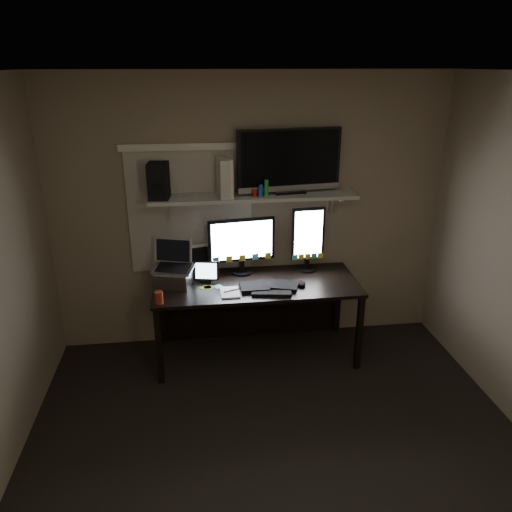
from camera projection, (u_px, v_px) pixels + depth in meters
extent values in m
plane|color=black|center=(284.00, 468.00, 3.36)|extent=(3.60, 3.60, 0.00)
plane|color=silver|center=(294.00, 73.00, 2.46)|extent=(3.60, 3.60, 0.00)
plane|color=#726452|center=(251.00, 214.00, 4.57)|extent=(3.60, 0.00, 3.60)
cube|color=beige|center=(191.00, 212.00, 4.47)|extent=(1.10, 0.02, 1.10)
cube|color=black|center=(256.00, 284.00, 4.42)|extent=(1.80, 0.75, 0.03)
cube|color=black|center=(252.00, 303.00, 4.88)|extent=(1.80, 0.02, 0.70)
cube|color=black|center=(159.00, 346.00, 4.14)|extent=(0.05, 0.05, 0.70)
cube|color=black|center=(359.00, 333.00, 4.34)|extent=(0.05, 0.05, 0.70)
cube|color=black|center=(163.00, 310.00, 4.76)|extent=(0.05, 0.05, 0.70)
cube|color=black|center=(338.00, 299.00, 4.96)|extent=(0.05, 0.05, 0.70)
cube|color=#A0A19C|center=(253.00, 196.00, 4.33)|extent=(1.80, 0.35, 0.03)
cube|color=black|center=(242.00, 246.00, 4.52)|extent=(0.61, 0.14, 0.54)
cube|color=black|center=(308.00, 239.00, 4.57)|extent=(0.31, 0.08, 0.61)
cube|color=black|center=(269.00, 287.00, 4.30)|extent=(0.54, 0.28, 0.03)
ellipsoid|color=black|center=(302.00, 284.00, 4.35)|extent=(0.08, 0.12, 0.04)
cube|color=white|center=(230.00, 293.00, 4.21)|extent=(0.16, 0.22, 0.01)
cube|color=black|center=(206.00, 272.00, 4.40)|extent=(0.23, 0.13, 0.19)
cube|color=black|center=(196.00, 259.00, 4.58)|extent=(0.23, 0.14, 0.27)
cube|color=#A7A7AB|center=(173.00, 264.00, 4.30)|extent=(0.41, 0.36, 0.39)
cylinder|color=maroon|center=(159.00, 298.00, 4.02)|extent=(0.08, 0.08, 0.10)
cube|color=black|center=(289.00, 161.00, 4.30)|extent=(0.93, 0.28, 0.55)
cube|color=beige|center=(224.00, 177.00, 4.22)|extent=(0.13, 0.28, 0.33)
cube|color=black|center=(159.00, 181.00, 4.15)|extent=(0.18, 0.22, 0.30)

